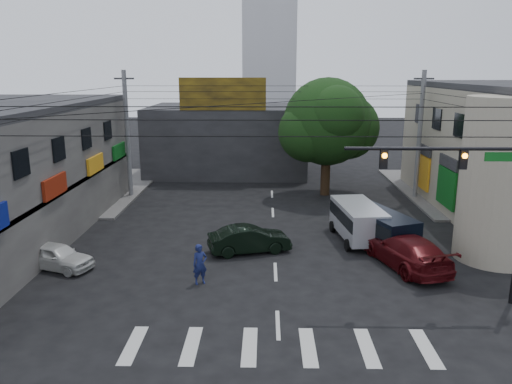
{
  "coord_description": "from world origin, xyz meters",
  "views": [
    {
      "loc": [
        -0.47,
        -19.77,
        9.19
      ],
      "look_at": [
        -0.95,
        4.0,
        3.36
      ],
      "focal_mm": 35.0,
      "sensor_mm": 36.0,
      "label": 1
    }
  ],
  "objects_px": {
    "dark_sedan": "(249,239)",
    "traffic_gantry": "(482,187)",
    "traffic_officer": "(200,264)",
    "navy_van": "(379,229)",
    "utility_pole_far_left": "(128,135)",
    "maroon_sedan": "(407,251)",
    "white_compact": "(57,256)",
    "utility_pole_far_right": "(419,136)",
    "silver_minivan": "(358,223)",
    "street_tree": "(327,122)"
  },
  "relations": [
    {
      "from": "traffic_gantry",
      "to": "utility_pole_far_right",
      "type": "distance_m",
      "value": 17.21
    },
    {
      "from": "utility_pole_far_right",
      "to": "street_tree",
      "type": "bearing_deg",
      "value": 171.25
    },
    {
      "from": "white_compact",
      "to": "traffic_officer",
      "type": "bearing_deg",
      "value": -82.86
    },
    {
      "from": "dark_sedan",
      "to": "street_tree",
      "type": "bearing_deg",
      "value": -38.98
    },
    {
      "from": "maroon_sedan",
      "to": "silver_minivan",
      "type": "xyz_separation_m",
      "value": [
        -1.66,
        3.79,
        0.22
      ]
    },
    {
      "from": "dark_sedan",
      "to": "maroon_sedan",
      "type": "bearing_deg",
      "value": -119.31
    },
    {
      "from": "traffic_gantry",
      "to": "silver_minivan",
      "type": "xyz_separation_m",
      "value": [
        -3.22,
        7.57,
        -3.82
      ]
    },
    {
      "from": "maroon_sedan",
      "to": "navy_van",
      "type": "distance_m",
      "value": 2.9
    },
    {
      "from": "street_tree",
      "to": "maroon_sedan",
      "type": "distance_m",
      "value": 15.14
    },
    {
      "from": "traffic_gantry",
      "to": "maroon_sedan",
      "type": "relative_size",
      "value": 1.23
    },
    {
      "from": "dark_sedan",
      "to": "utility_pole_far_left",
      "type": "bearing_deg",
      "value": 23.05
    },
    {
      "from": "silver_minivan",
      "to": "navy_van",
      "type": "height_order",
      "value": "silver_minivan"
    },
    {
      "from": "dark_sedan",
      "to": "white_compact",
      "type": "height_order",
      "value": "dark_sedan"
    },
    {
      "from": "traffic_gantry",
      "to": "white_compact",
      "type": "relative_size",
      "value": 1.84
    },
    {
      "from": "maroon_sedan",
      "to": "silver_minivan",
      "type": "distance_m",
      "value": 4.14
    },
    {
      "from": "navy_van",
      "to": "white_compact",
      "type": "bearing_deg",
      "value": 80.6
    },
    {
      "from": "utility_pole_far_left",
      "to": "maroon_sedan",
      "type": "xyz_separation_m",
      "value": [
        16.76,
        -13.22,
        -3.81
      ]
    },
    {
      "from": "utility_pole_far_right",
      "to": "utility_pole_far_left",
      "type": "bearing_deg",
      "value": 180.0
    },
    {
      "from": "utility_pole_far_left",
      "to": "dark_sedan",
      "type": "xyz_separation_m",
      "value": [
        9.19,
        -11.4,
        -3.91
      ]
    },
    {
      "from": "traffic_gantry",
      "to": "traffic_officer",
      "type": "height_order",
      "value": "traffic_gantry"
    },
    {
      "from": "white_compact",
      "to": "traffic_officer",
      "type": "xyz_separation_m",
      "value": [
        7.01,
        -1.58,
        0.29
      ]
    },
    {
      "from": "maroon_sedan",
      "to": "silver_minivan",
      "type": "height_order",
      "value": "silver_minivan"
    },
    {
      "from": "street_tree",
      "to": "traffic_officer",
      "type": "relative_size",
      "value": 4.8
    },
    {
      "from": "utility_pole_far_right",
      "to": "dark_sedan",
      "type": "xyz_separation_m",
      "value": [
        -11.81,
        -11.4,
        -3.91
      ]
    },
    {
      "from": "white_compact",
      "to": "navy_van",
      "type": "distance_m",
      "value": 16.25
    },
    {
      "from": "traffic_gantry",
      "to": "utility_pole_far_left",
      "type": "relative_size",
      "value": 0.78
    },
    {
      "from": "utility_pole_far_left",
      "to": "navy_van",
      "type": "bearing_deg",
      "value": -33.0
    },
    {
      "from": "traffic_gantry",
      "to": "utility_pole_far_right",
      "type": "relative_size",
      "value": 0.78
    },
    {
      "from": "traffic_officer",
      "to": "navy_van",
      "type": "bearing_deg",
      "value": 3.17
    },
    {
      "from": "street_tree",
      "to": "white_compact",
      "type": "height_order",
      "value": "street_tree"
    },
    {
      "from": "navy_van",
      "to": "traffic_officer",
      "type": "bearing_deg",
      "value": 97.74
    },
    {
      "from": "white_compact",
      "to": "navy_van",
      "type": "bearing_deg",
      "value": -58.22
    },
    {
      "from": "utility_pole_far_right",
      "to": "maroon_sedan",
      "type": "relative_size",
      "value": 1.58
    },
    {
      "from": "utility_pole_far_left",
      "to": "white_compact",
      "type": "distance_m",
      "value": 14.35
    },
    {
      "from": "utility_pole_far_right",
      "to": "navy_van",
      "type": "relative_size",
      "value": 1.79
    },
    {
      "from": "utility_pole_far_left",
      "to": "traffic_gantry",
      "type": "bearing_deg",
      "value": -42.86
    },
    {
      "from": "traffic_gantry",
      "to": "maroon_sedan",
      "type": "height_order",
      "value": "traffic_gantry"
    },
    {
      "from": "maroon_sedan",
      "to": "traffic_officer",
      "type": "bearing_deg",
      "value": -4.09
    },
    {
      "from": "dark_sedan",
      "to": "silver_minivan",
      "type": "xyz_separation_m",
      "value": [
        5.91,
        1.97,
        0.32
      ]
    },
    {
      "from": "traffic_officer",
      "to": "maroon_sedan",
      "type": "bearing_deg",
      "value": -13.38
    },
    {
      "from": "traffic_gantry",
      "to": "silver_minivan",
      "type": "relative_size",
      "value": 1.47
    },
    {
      "from": "maroon_sedan",
      "to": "white_compact",
      "type": "bearing_deg",
      "value": -14.71
    },
    {
      "from": "dark_sedan",
      "to": "white_compact",
      "type": "xyz_separation_m",
      "value": [
        -9.05,
        -2.38,
        -0.07
      ]
    },
    {
      "from": "utility_pole_far_right",
      "to": "traffic_officer",
      "type": "xyz_separation_m",
      "value": [
        -13.85,
        -15.36,
        -3.69
      ]
    },
    {
      "from": "traffic_gantry",
      "to": "white_compact",
      "type": "bearing_deg",
      "value": 169.97
    },
    {
      "from": "dark_sedan",
      "to": "traffic_gantry",
      "type": "bearing_deg",
      "value": -137.34
    },
    {
      "from": "utility_pole_far_right",
      "to": "silver_minivan",
      "type": "distance_m",
      "value": 11.69
    },
    {
      "from": "utility_pole_far_left",
      "to": "white_compact",
      "type": "xyz_separation_m",
      "value": [
        0.14,
        -13.79,
        -3.98
      ]
    },
    {
      "from": "street_tree",
      "to": "navy_van",
      "type": "distance_m",
      "value": 12.37
    },
    {
      "from": "dark_sedan",
      "to": "maroon_sedan",
      "type": "xyz_separation_m",
      "value": [
        7.57,
        -1.82,
        0.09
      ]
    }
  ]
}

